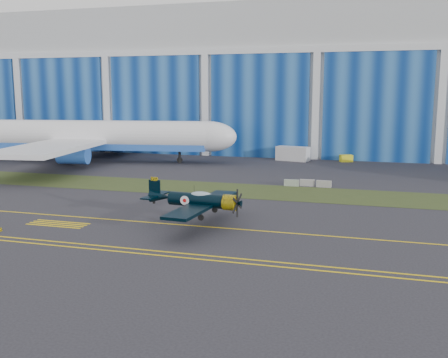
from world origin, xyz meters
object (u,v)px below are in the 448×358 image
(shipping_container, at_px, (293,154))
(tug, at_px, (346,158))
(jetliner, at_px, (88,103))
(warbird, at_px, (197,200))

(shipping_container, distance_m, tug, 9.82)
(jetliner, height_order, tug, jetliner)
(warbird, xyz_separation_m, tug, (10.75, 52.05, -1.89))
(warbird, height_order, jetliner, jetliner)
(jetliner, xyz_separation_m, shipping_container, (36.15, 11.45, -9.46))
(warbird, relative_size, tug, 6.23)
(jetliner, bearing_deg, shipping_container, 8.82)
(jetliner, bearing_deg, tug, 6.68)
(tug, bearing_deg, warbird, -124.50)
(warbird, bearing_deg, tug, 82.59)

